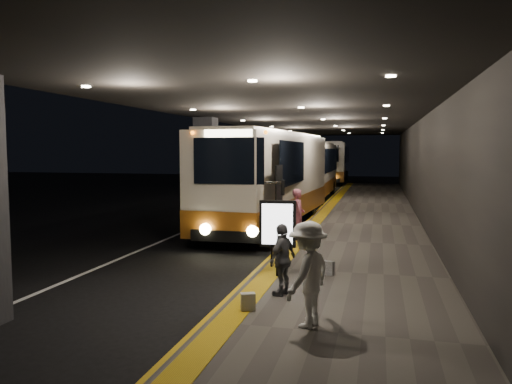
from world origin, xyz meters
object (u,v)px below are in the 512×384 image
Objects in this scene: coach_main at (271,182)px; passenger_waiting_white at (308,274)px; coach_third at (332,164)px; bag_plain at (248,302)px; stanchion_post at (272,246)px; bag_polka at (328,268)px; passenger_boarding at (298,215)px; info_sign at (278,225)px; coach_second at (311,173)px; passenger_waiting_grey at (283,259)px.

coach_main is 6.77× the size of passenger_waiting_white.
bag_plain is (2.12, -39.42, -1.48)m from coach_third.
stanchion_post is (-1.47, 3.98, -0.35)m from passenger_waiting_white.
passenger_boarding is at bearing 108.08° from bag_polka.
passenger_boarding is 0.95× the size of info_sign.
coach_main reaches higher than passenger_waiting_white.
coach_main is 36.53× the size of bag_plain.
passenger_boarding is 5.14× the size of bag_plain.
info_sign is (1.93, -20.19, -0.31)m from coach_second.
bag_polka is at bearing 68.62° from bag_plain.
coach_second is 32.88× the size of bag_polka.
coach_main is at bearing 98.92° from info_sign.
info_sign is at bearing -139.12° from passenger_waiting_white.
passenger_waiting_white is (3.17, -11.71, -0.74)m from coach_main.
info_sign is at bearing 169.87° from passenger_boarding.
coach_third is 38.37m from passenger_waiting_grey.
coach_second is at bearing 94.77° from bag_plain.
passenger_boarding is at bearing -149.09° from passenger_waiting_white.
passenger_boarding is 7.97m from passenger_waiting_white.
passenger_waiting_white reaches higher than bag_polka.
info_sign reaches higher than bag_polka.
coach_main is at bearing 10.93° from passenger_boarding.
bag_polka is 1.58m from stanchion_post.
passenger_waiting_grey is (-0.75, 1.67, -0.15)m from passenger_waiting_white.
passenger_boarding reaches higher than stanchion_post.
coach_second is 22.88m from bag_plain.
coach_second is at bearing 98.81° from bag_polka.
coach_main is at bearing -145.32° from passenger_waiting_grey.
passenger_waiting_white is 5.39× the size of bag_plain.
coach_third reaches higher than passenger_boarding.
coach_third reaches higher than info_sign.
info_sign reaches higher than passenger_waiting_white.
coach_third is 36.62m from bag_polka.
coach_third reaches higher than coach_second.
stanchion_post is at bearing 106.09° from info_sign.
passenger_boarding is (1.87, -32.10, -0.80)m from coach_third.
passenger_waiting_grey is at bearing -84.16° from coach_second.
passenger_boarding reaches higher than passenger_waiting_grey.
passenger_waiting_white is 1.47m from bag_plain.
coach_third is at bearing 90.45° from coach_second.
bag_polka is (3.07, -19.78, -1.34)m from coach_second.
passenger_boarding is at bearing -62.04° from coach_main.
passenger_boarding is (1.65, -15.44, -0.66)m from coach_second.
passenger_waiting_white is (3.29, -39.95, -0.76)m from coach_third.
passenger_boarding reaches higher than bag_plain.
passenger_boarding reaches higher than bag_polka.
bag_plain is at bearing -111.38° from bag_polka.
coach_second is 21.75m from passenger_waiting_grey.
coach_third is 11.21× the size of stanchion_post.
bag_plain is 3.48m from stanchion_post.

